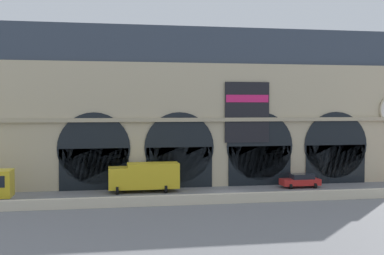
# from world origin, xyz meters

# --- Properties ---
(ground_plane) EXTENTS (200.00, 200.00, 0.00)m
(ground_plane) POSITION_xyz_m (0.00, 0.00, 0.00)
(ground_plane) COLOR slate
(quay_parapet_wall) EXTENTS (90.00, 0.70, 0.91)m
(quay_parapet_wall) POSITION_xyz_m (0.00, -4.57, 0.46)
(quay_parapet_wall) COLOR beige
(quay_parapet_wall) RESTS_ON ground
(station_building) EXTENTS (49.21, 5.15, 18.36)m
(station_building) POSITION_xyz_m (0.03, 7.38, 8.87)
(station_building) COLOR #BCAD8C
(station_building) RESTS_ON ground
(box_truck_midwest) EXTENTS (7.50, 2.91, 3.12)m
(box_truck_midwest) POSITION_xyz_m (-8.81, 2.79, 1.70)
(box_truck_midwest) COLOR gold
(box_truck_midwest) RESTS_ON ground
(car_mideast) EXTENTS (4.40, 2.22, 1.55)m
(car_mideast) POSITION_xyz_m (8.82, 2.64, 0.80)
(car_mideast) COLOR red
(car_mideast) RESTS_ON ground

